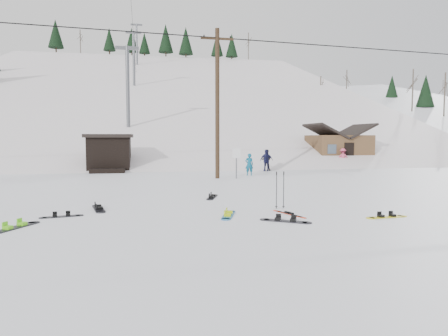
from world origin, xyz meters
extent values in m
plane|color=white|center=(0.00, 0.00, 0.00)|extent=(200.00, 200.00, 0.00)
cube|color=white|center=(0.00, 55.00, -12.00)|extent=(60.00, 85.24, 65.97)
cube|color=white|center=(38.00, 50.00, -11.00)|extent=(45.66, 93.98, 54.59)
cylinder|color=#3A2819|center=(2.00, 14.00, 4.50)|extent=(0.26, 0.26, 9.00)
cube|color=#3A2819|center=(2.00, 14.00, 8.40)|extent=(2.00, 0.12, 0.12)
cylinder|color=black|center=(2.00, 14.00, 8.52)|extent=(0.08, 0.08, 0.12)
cylinder|color=#595B60|center=(3.10, 13.60, 0.90)|extent=(0.07, 0.07, 1.80)
cube|color=white|center=(3.10, 13.56, 1.55)|extent=(0.50, 0.04, 0.60)
cube|color=black|center=(-5.00, 21.00, 1.25)|extent=(3.00, 3.00, 2.50)
cube|color=black|center=(-5.00, 21.00, 2.62)|extent=(3.40, 3.40, 0.25)
cube|color=black|center=(-5.00, 19.20, 0.15)|extent=(2.40, 1.20, 0.30)
cylinder|color=#595B60|center=(-4.00, 30.00, 7.25)|extent=(0.36, 0.36, 8.00)
cube|color=#595B60|center=(-4.00, 30.00, 11.05)|extent=(2.20, 0.30, 0.30)
cylinder|color=#595B60|center=(-4.00, 50.00, 13.75)|extent=(0.36, 0.36, 8.00)
cube|color=#595B60|center=(-4.00, 50.00, 17.55)|extent=(2.20, 0.30, 0.30)
cylinder|color=#595B60|center=(-4.00, 70.00, 20.25)|extent=(0.36, 0.36, 8.00)
cube|color=#595B60|center=(-4.00, 70.00, 24.05)|extent=(2.20, 0.30, 0.30)
cube|color=brown|center=(15.00, 24.00, 1.35)|extent=(5.00, 4.00, 2.70)
cube|color=black|center=(13.65, 24.00, 3.05)|extent=(2.69, 4.40, 1.43)
cube|color=black|center=(16.35, 24.00, 3.05)|extent=(2.69, 4.40, 1.43)
cube|color=black|center=(15.00, 21.98, 1.10)|extent=(0.90, 0.06, 1.90)
cube|color=#1B6AB4|center=(0.34, 2.39, 0.01)|extent=(0.69, 1.32, 0.03)
cylinder|color=#1B6AB4|center=(0.55, 3.00, 0.01)|extent=(0.30, 0.30, 0.03)
cylinder|color=#1B6AB4|center=(0.14, 1.78, 0.01)|extent=(0.30, 0.30, 0.03)
cube|color=#BBCF0A|center=(0.42, 2.61, 0.07)|extent=(0.25, 0.22, 0.08)
cube|color=#BBCF0A|center=(0.27, 2.17, 0.07)|extent=(0.25, 0.22, 0.08)
cube|color=red|center=(2.35, 2.15, 0.01)|extent=(0.58, 1.37, 0.02)
cube|color=black|center=(2.35, 2.15, 0.05)|extent=(0.16, 0.27, 0.06)
cube|color=red|center=(2.30, 2.28, 0.01)|extent=(0.58, 1.37, 0.02)
cube|color=black|center=(2.30, 2.28, 0.05)|extent=(0.16, 0.27, 0.06)
cylinder|color=black|center=(2.26, 3.33, 0.64)|extent=(0.03, 0.03, 1.27)
cylinder|color=black|center=(2.26, 3.33, 0.06)|extent=(0.10, 0.10, 0.01)
cylinder|color=black|center=(2.26, 3.33, 1.25)|extent=(0.04, 0.04, 0.12)
cylinder|color=black|center=(2.52, 3.33, 0.64)|extent=(0.03, 0.03, 1.27)
cylinder|color=black|center=(2.52, 3.33, 0.06)|extent=(0.10, 0.10, 0.01)
cylinder|color=black|center=(2.52, 3.33, 1.25)|extent=(0.04, 0.04, 0.12)
cube|color=black|center=(-4.88, 3.17, 0.01)|extent=(1.10, 0.44, 0.02)
cylinder|color=black|center=(-4.35, 3.27, 0.01)|extent=(0.25, 0.25, 0.02)
cylinder|color=black|center=(-5.41, 3.07, 0.01)|extent=(0.25, 0.25, 0.02)
cube|color=black|center=(-4.69, 3.21, 0.06)|extent=(0.16, 0.20, 0.07)
cube|color=black|center=(-5.07, 3.14, 0.06)|extent=(0.16, 0.20, 0.07)
cube|color=black|center=(-3.89, 4.37, 0.01)|extent=(0.61, 1.41, 0.03)
cylinder|color=black|center=(-4.04, 5.04, 0.01)|extent=(0.32, 0.32, 0.03)
cylinder|color=black|center=(-3.74, 3.69, 0.01)|extent=(0.32, 0.32, 0.03)
cube|color=black|center=(-3.95, 4.61, 0.07)|extent=(0.26, 0.21, 0.09)
cube|color=black|center=(-3.84, 4.12, 0.07)|extent=(0.26, 0.21, 0.09)
cube|color=black|center=(-5.81, 1.76, 0.01)|extent=(0.93, 1.36, 0.03)
cylinder|color=black|center=(-5.48, 2.37, 0.01)|extent=(0.32, 0.32, 0.03)
cube|color=#65D619|center=(-5.69, 1.98, 0.07)|extent=(0.28, 0.26, 0.09)
cube|color=#65D619|center=(-5.93, 1.55, 0.07)|extent=(0.28, 0.26, 0.09)
cube|color=black|center=(1.83, 1.18, 0.01)|extent=(1.24, 0.93, 0.03)
cylinder|color=black|center=(2.37, 0.84, 0.01)|extent=(0.29, 0.29, 0.03)
cylinder|color=black|center=(1.29, 1.52, 0.01)|extent=(0.29, 0.29, 0.03)
cube|color=black|center=(2.03, 1.05, 0.07)|extent=(0.24, 0.26, 0.08)
cube|color=black|center=(1.64, 1.30, 0.07)|extent=(0.24, 0.26, 0.08)
cube|color=yellow|center=(5.16, 1.17, 0.01)|extent=(1.19, 0.37, 0.02)
cylinder|color=yellow|center=(5.74, 1.22, 0.01)|extent=(0.27, 0.27, 0.02)
cylinder|color=yellow|center=(4.57, 1.12, 0.01)|extent=(0.27, 0.27, 0.02)
cube|color=black|center=(5.37, 1.19, 0.06)|extent=(0.16, 0.20, 0.08)
cube|color=black|center=(4.95, 1.15, 0.06)|extent=(0.16, 0.20, 0.08)
cube|color=black|center=(0.44, 6.29, 0.01)|extent=(0.66, 1.26, 0.03)
cylinder|color=black|center=(0.63, 6.88, 0.01)|extent=(0.28, 0.28, 0.03)
cylinder|color=black|center=(0.24, 5.71, 0.01)|extent=(0.28, 0.28, 0.03)
cube|color=black|center=(0.51, 6.50, 0.07)|extent=(0.24, 0.21, 0.08)
cube|color=black|center=(0.37, 6.08, 0.07)|extent=(0.24, 0.21, 0.08)
imported|color=#0B5474|center=(4.38, 15.43, 0.72)|extent=(0.57, 0.42, 1.45)
imported|color=black|center=(6.60, 18.94, 0.80)|extent=(0.95, 0.87, 1.59)
imported|color=#C74664|center=(14.23, 21.61, 0.79)|extent=(1.13, 0.81, 1.58)
imported|color=#1B1D45|center=(6.49, 18.50, 0.80)|extent=(0.99, 0.55, 1.61)
camera|label=1|loc=(-2.16, -10.00, 2.50)|focal=32.00mm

